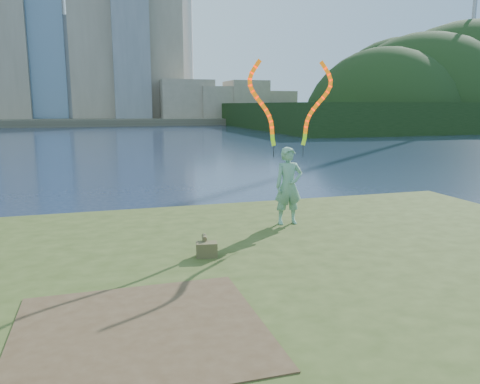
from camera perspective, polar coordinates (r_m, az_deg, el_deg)
name	(u,v)px	position (r m, az deg, el deg)	size (l,w,h in m)	color
ground	(234,283)	(10.04, -0.68, -10.99)	(320.00, 320.00, 0.00)	#17233B
grassy_knoll	(273,313)	(7.90, 4.08, -14.54)	(20.00, 18.00, 0.80)	#354318
dirt_patch	(140,330)	(6.46, -12.11, -16.13)	(3.20, 3.00, 0.02)	#47331E
far_shore	(111,120)	(104.05, -15.50, 8.48)	(320.00, 40.00, 1.20)	#4B4637
wooded_hill	(463,125)	(92.88, 25.49, 7.37)	(78.00, 50.00, 63.00)	black
woman_with_ribbons	(289,168)	(11.42, 5.96, 2.98)	(2.15, 0.49, 4.24)	#1B6F46
canvas_bag	(206,249)	(9.10, -4.11, -6.91)	(0.44, 0.50, 0.38)	#4F4B27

